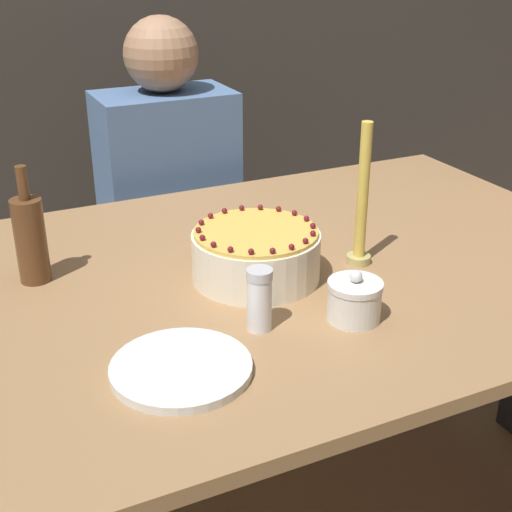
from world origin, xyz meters
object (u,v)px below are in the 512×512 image
at_px(cake, 256,254).
at_px(sugar_shaker, 260,299).
at_px(bottle, 30,238).
at_px(candle, 362,207).
at_px(sugar_bowl, 353,301).
at_px(person_man_blue_shirt, 171,240).

distance_m(cake, sugar_shaker, 0.21).
relative_size(cake, bottle, 1.07).
height_order(cake, candle, candle).
height_order(cake, bottle, bottle).
height_order(sugar_bowl, person_man_blue_shirt, person_man_blue_shirt).
bearing_deg(person_man_blue_shirt, sugar_bowl, 91.03).
xyz_separation_m(cake, candle, (0.24, -0.03, 0.08)).
xyz_separation_m(bottle, person_man_blue_shirt, (0.49, 0.59, -0.33)).
distance_m(sugar_bowl, bottle, 0.67).
distance_m(cake, sugar_bowl, 0.25).
bearing_deg(candle, person_man_blue_shirt, 101.63).
bearing_deg(bottle, sugar_shaker, -48.50).
xyz_separation_m(sugar_bowl, bottle, (-0.51, 0.43, 0.06)).
relative_size(bottle, person_man_blue_shirt, 0.20).
bearing_deg(sugar_bowl, cake, 110.29).
bearing_deg(cake, sugar_shaker, -113.76).
xyz_separation_m(candle, bottle, (-0.66, 0.22, -0.04)).
bearing_deg(sugar_shaker, bottle, 131.50).
distance_m(bottle, person_man_blue_shirt, 0.83).
height_order(sugar_shaker, person_man_blue_shirt, person_man_blue_shirt).
bearing_deg(sugar_bowl, person_man_blue_shirt, 91.03).
bearing_deg(sugar_bowl, candle, 54.38).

